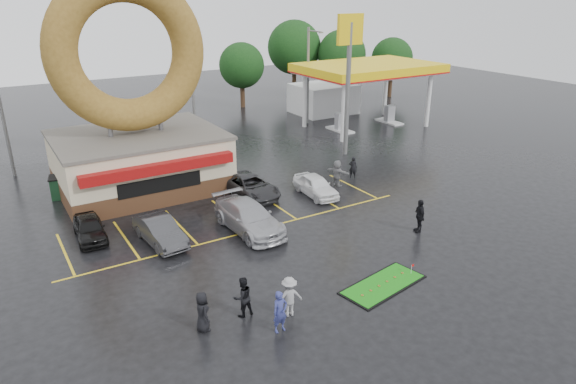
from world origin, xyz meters
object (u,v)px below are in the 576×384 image
car_dgrey (160,231)px  streetlight_left (1,109)px  car_black (90,228)px  streetlight_mid (193,87)px  car_grey (250,186)px  streetlight_right (308,74)px  dumpster (67,187)px  putting_green (383,285)px  person_blue (280,312)px  car_silver (249,217)px  shell_sign (349,59)px  car_white (316,186)px  donut_shop (136,122)px  gas_station (348,83)px  person_cameraman (419,216)px

car_dgrey → streetlight_left: bearing=104.0°
car_dgrey → car_black: bearing=136.2°
streetlight_mid → car_black: 18.56m
streetlight_left → car_grey: size_ratio=1.87×
streetlight_right → dumpster: bearing=-161.2°
streetlight_left → putting_green: streetlight_left is taller
person_blue → car_grey: bearing=64.2°
streetlight_left → car_dgrey: streetlight_left is taller
person_blue → putting_green: (5.54, 0.42, -0.82)m
car_silver → putting_green: size_ratio=1.23×
shell_sign → dumpster: (-20.50, 1.94, -6.73)m
streetlight_left → car_grey: bearing=-43.9°
dumpster → putting_green: bearing=-49.9°
car_white → streetlight_mid: bearing=101.1°
car_silver → streetlight_mid: bearing=74.9°
streetlight_left → streetlight_right: bearing=4.4°
car_dgrey → car_grey: size_ratio=0.86×
person_blue → car_white: bearing=47.1°
streetlight_mid → streetlight_right: 12.04m
car_grey → car_white: bearing=-34.0°
streetlight_right → putting_green: 30.04m
shell_sign → car_dgrey: shell_sign is taller
car_black → car_white: 13.58m
donut_shop → car_dgrey: (-1.56, -8.33, -3.79)m
shell_sign → car_white: size_ratio=2.76×
car_silver → gas_station: bearing=38.8°
car_black → person_blue: size_ratio=2.09×
car_grey → dumpster: size_ratio=2.67×
gas_station → car_silver: 26.63m
streetlight_mid → person_cameraman: (3.77, -22.25, -3.86)m
streetlight_left → streetlight_mid: size_ratio=1.00×
car_white → person_cameraman: (1.78, -7.24, 0.27)m
gas_station → streetlight_mid: size_ratio=1.52×
streetlight_right → donut_shop: bearing=-154.8°
car_silver → car_white: bearing=19.2°
shell_sign → car_silver: shell_sign is taller
car_grey → donut_shop: bearing=133.3°
shell_sign → car_dgrey: size_ratio=2.57×
shell_sign → donut_shop: bearing=176.5°
streetlight_mid → streetlight_right: bearing=4.8°
car_black → dumpster: size_ratio=1.99×
car_grey → car_white: 4.18m
putting_green → person_cameraman: bearing=31.0°
streetlight_left → car_silver: 19.60m
streetlight_mid → person_blue: 27.06m
car_white → gas_station: bearing=50.5°
gas_station → car_white: bearing=-133.0°
streetlight_right → person_blue: streetlight_right is taller
person_cameraman → dumpster: 21.60m
streetlight_left → person_blue: 26.09m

